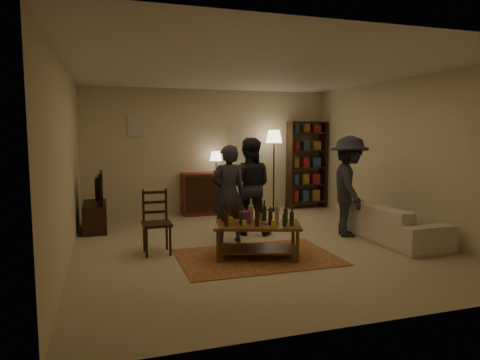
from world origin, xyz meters
name	(u,v)px	position (x,y,z in m)	size (l,w,h in m)	color
floor	(256,244)	(0.00, 0.00, 0.00)	(6.00, 6.00, 0.00)	#C6B793
room_shell	(181,130)	(-0.65, 2.98, 1.81)	(6.00, 6.00, 6.00)	beige
rug	(257,257)	(-0.23, -0.70, 0.01)	(2.20, 1.50, 0.01)	maroon
coffee_table	(257,228)	(-0.24, -0.69, 0.43)	(1.34, 0.99, 0.83)	brown
dining_chair	(156,219)	(-1.56, -0.01, 0.50)	(0.42, 0.42, 0.95)	black
tv_stand	(95,209)	(-2.44, 1.80, 0.38)	(0.40, 1.00, 1.06)	black
dresser	(205,192)	(-0.19, 2.71, 0.48)	(1.00, 0.50, 1.36)	maroon
bookshelf	(306,164)	(2.25, 2.78, 1.03)	(0.90, 0.34, 2.02)	black
floor_lamp	(274,142)	(1.37, 2.65, 1.55)	(0.36, 0.36, 1.82)	black
sofa	(390,222)	(2.20, -0.40, 0.30)	(2.08, 0.81, 0.61)	beige
person_left	(228,194)	(-0.38, 0.26, 0.79)	(0.57, 0.38, 1.57)	#2A2A33
person_right	(249,186)	(0.12, 0.70, 0.84)	(0.81, 0.63, 1.68)	#222128
person_by_sofa	(349,186)	(1.70, 0.06, 0.86)	(1.11, 0.64, 1.71)	#25262D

